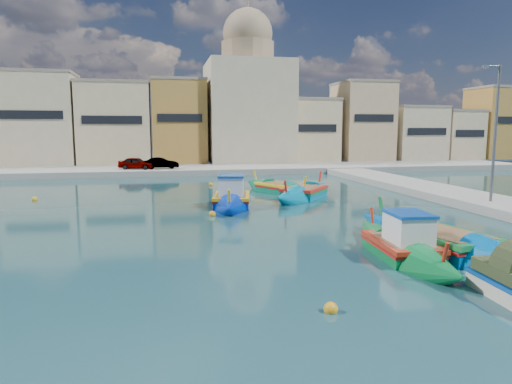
{
  "coord_description": "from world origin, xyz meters",
  "views": [
    {
      "loc": [
        -0.58,
        -16.15,
        4.51
      ],
      "look_at": [
        4.0,
        6.0,
        1.4
      ],
      "focal_mm": 32.0,
      "sensor_mm": 36.0,
      "label": 1
    }
  ],
  "objects_px": {
    "luzzu_blue_south": "(441,244)",
    "luzzu_green": "(278,189)",
    "quay_street_lamp": "(494,133)",
    "church_block": "(248,98)",
    "luzzu_turquoise_cabin": "(402,248)",
    "luzzu_blue_cabin": "(232,200)",
    "luzzu_cyan_mid": "(304,194)"
  },
  "relations": [
    {
      "from": "luzzu_blue_south",
      "to": "luzzu_green",
      "type": "bearing_deg",
      "value": 96.18
    },
    {
      "from": "luzzu_green",
      "to": "quay_street_lamp",
      "type": "bearing_deg",
      "value": -44.03
    },
    {
      "from": "church_block",
      "to": "luzzu_blue_south",
      "type": "bearing_deg",
      "value": -90.76
    },
    {
      "from": "luzzu_green",
      "to": "luzzu_turquoise_cabin",
      "type": "bearing_deg",
      "value": -89.66
    },
    {
      "from": "quay_street_lamp",
      "to": "luzzu_blue_cabin",
      "type": "xyz_separation_m",
      "value": [
        -14.05,
        4.18,
        -3.98
      ]
    },
    {
      "from": "luzzu_turquoise_cabin",
      "to": "luzzu_blue_south",
      "type": "height_order",
      "value": "luzzu_turquoise_cabin"
    },
    {
      "from": "quay_street_lamp",
      "to": "luzzu_cyan_mid",
      "type": "xyz_separation_m",
      "value": [
        -8.81,
        6.56,
        -4.06
      ]
    },
    {
      "from": "luzzu_blue_cabin",
      "to": "luzzu_blue_south",
      "type": "relative_size",
      "value": 0.85
    },
    {
      "from": "luzzu_turquoise_cabin",
      "to": "luzzu_green",
      "type": "bearing_deg",
      "value": 90.34
    },
    {
      "from": "luzzu_green",
      "to": "luzzu_blue_cabin",
      "type": "bearing_deg",
      "value": -128.41
    },
    {
      "from": "church_block",
      "to": "luzzu_blue_cabin",
      "type": "xyz_separation_m",
      "value": [
        -6.6,
        -29.82,
        -8.05
      ]
    },
    {
      "from": "church_block",
      "to": "luzzu_green",
      "type": "height_order",
      "value": "church_block"
    },
    {
      "from": "church_block",
      "to": "quay_street_lamp",
      "type": "xyz_separation_m",
      "value": [
        7.44,
        -34.0,
        -4.07
      ]
    },
    {
      "from": "luzzu_cyan_mid",
      "to": "luzzu_blue_south",
      "type": "distance_m",
      "value": 14.02
    },
    {
      "from": "luzzu_turquoise_cabin",
      "to": "luzzu_green",
      "type": "relative_size",
      "value": 1.08
    },
    {
      "from": "church_block",
      "to": "luzzu_blue_cabin",
      "type": "bearing_deg",
      "value": -102.48
    },
    {
      "from": "luzzu_blue_cabin",
      "to": "luzzu_cyan_mid",
      "type": "relative_size",
      "value": 1.03
    },
    {
      "from": "luzzu_green",
      "to": "luzzu_cyan_mid",
      "type": "bearing_deg",
      "value": -70.81
    },
    {
      "from": "luzzu_cyan_mid",
      "to": "luzzu_green",
      "type": "relative_size",
      "value": 1.07
    },
    {
      "from": "luzzu_green",
      "to": "luzzu_blue_south",
      "type": "relative_size",
      "value": 0.77
    },
    {
      "from": "church_block",
      "to": "luzzu_cyan_mid",
      "type": "relative_size",
      "value": 2.33
    },
    {
      "from": "luzzu_blue_cabin",
      "to": "luzzu_cyan_mid",
      "type": "distance_m",
      "value": 5.76
    },
    {
      "from": "quay_street_lamp",
      "to": "luzzu_green",
      "type": "height_order",
      "value": "quay_street_lamp"
    },
    {
      "from": "luzzu_cyan_mid",
      "to": "luzzu_green",
      "type": "distance_m",
      "value": 3.11
    },
    {
      "from": "luzzu_turquoise_cabin",
      "to": "luzzu_blue_south",
      "type": "xyz_separation_m",
      "value": [
        1.73,
        0.3,
        -0.02
      ]
    },
    {
      "from": "quay_street_lamp",
      "to": "luzzu_green",
      "type": "distance_m",
      "value": 14.27
    },
    {
      "from": "luzzu_turquoise_cabin",
      "to": "luzzu_blue_cabin",
      "type": "distance_m",
      "value": 12.67
    },
    {
      "from": "luzzu_turquoise_cabin",
      "to": "luzzu_blue_cabin",
      "type": "bearing_deg",
      "value": 109.92
    },
    {
      "from": "quay_street_lamp",
      "to": "luzzu_turquoise_cabin",
      "type": "bearing_deg",
      "value": -141.52
    },
    {
      "from": "church_block",
      "to": "luzzu_cyan_mid",
      "type": "height_order",
      "value": "church_block"
    },
    {
      "from": "luzzu_turquoise_cabin",
      "to": "luzzu_blue_cabin",
      "type": "relative_size",
      "value": 0.98
    },
    {
      "from": "luzzu_cyan_mid",
      "to": "church_block",
      "type": "bearing_deg",
      "value": 87.16
    }
  ]
}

